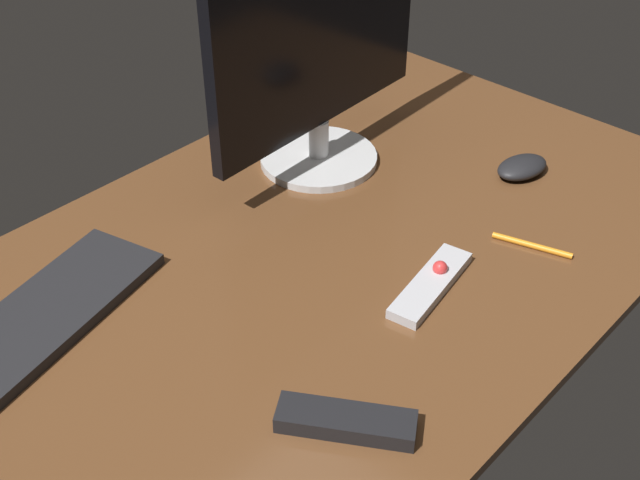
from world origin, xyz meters
TOP-DOWN VIEW (x-y plane):
  - desk at (0.00, 0.00)cm, footprint 140.00×84.00cm
  - monitor at (20.23, 19.38)cm, footprint 50.31×21.82cm
  - keyboard at (-41.65, 18.12)cm, footprint 46.23×24.28cm
  - computer_mouse at (41.95, -10.91)cm, footprint 11.76×8.79cm
  - media_remote at (5.12, -17.85)cm, footprint 19.45×8.03cm
  - tv_remote at (-23.90, -26.09)cm, footprint 13.59×17.55cm
  - pen at (24.20, -23.85)cm, footprint 4.65×12.76cm

SIDE VIEW (x-z plane):
  - desk at x=0.00cm, z-range 0.00..2.00cm
  - pen at x=24.20cm, z-range 2.00..2.98cm
  - keyboard at x=-41.65cm, z-range 2.00..3.81cm
  - media_remote at x=5.12cm, z-range 1.31..4.52cm
  - tv_remote at x=-23.90cm, z-range 2.00..4.45cm
  - computer_mouse at x=41.95cm, z-range 2.00..5.17cm
  - monitor at x=20.23cm, z-range 2.55..49.26cm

